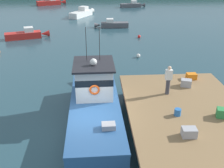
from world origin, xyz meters
TOP-DOWN VIEW (x-y plane):
  - ground_plane at (0.00, 0.00)m, footprint 200.00×200.00m
  - dock at (4.80, 0.00)m, footprint 6.00×9.00m
  - main_fishing_boat at (0.19, 1.36)m, footprint 2.68×9.83m
  - crate_stack_near_edge at (5.52, 2.66)m, footprint 0.71×0.61m
  - crate_single_by_cleat at (4.10, -2.14)m, footprint 0.62×0.47m
  - crate_stack_mid_dock at (6.18, -0.77)m, footprint 0.71×0.61m
  - crate_single_far at (6.19, 3.68)m, footprint 0.60×0.44m
  - bait_bucket at (4.10, -0.48)m, footprint 0.32×0.32m
  - deckhand_by_the_boat at (4.18, 1.77)m, footprint 0.36×0.22m
  - moored_boat_outer_mooring at (-1.69, 31.66)m, footprint 3.88×5.53m
  - moored_boat_near_channel at (2.52, 23.49)m, footprint 4.43×1.15m
  - moored_boat_off_the_point at (-8.51, 44.22)m, footprint 5.73×3.37m
  - moored_boat_far_right at (-7.45, 18.64)m, footprint 4.89×2.37m
  - moored_boat_mid_harbor at (7.38, 40.18)m, footprint 4.84×1.89m
  - mooring_buoy_outer at (4.09, 11.31)m, footprint 0.36×0.36m
  - mooring_buoy_spare_mooring at (5.22, 17.99)m, footprint 0.35×0.35m

SIDE VIEW (x-z plane):
  - ground_plane at x=0.00m, z-range 0.00..0.00m
  - mooring_buoy_spare_mooring at x=5.22m, z-range 0.00..0.35m
  - mooring_buoy_outer at x=4.09m, z-range 0.00..0.36m
  - moored_boat_near_channel at x=2.52m, z-range -0.18..0.95m
  - moored_boat_mid_harbor at x=7.38m, z-range -0.19..1.02m
  - moored_boat_far_right at x=-7.45m, z-range -0.19..1.04m
  - moored_boat_outer_mooring at x=-1.69m, z-range -0.23..1.23m
  - moored_boat_off_the_point at x=-8.51m, z-range -0.23..1.23m
  - main_fishing_boat at x=0.19m, z-range -1.39..3.41m
  - dock at x=4.80m, z-range 0.47..1.67m
  - bait_bucket at x=4.10m, z-range 1.20..1.54m
  - crate_single_far at x=6.19m, z-range 1.20..1.56m
  - crate_single_by_cleat at x=4.10m, z-range 1.20..1.59m
  - crate_stack_near_edge at x=5.52m, z-range 1.20..1.62m
  - crate_stack_mid_dock at x=6.18m, z-range 1.20..1.63m
  - deckhand_by_the_boat at x=4.18m, z-range 1.24..2.87m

